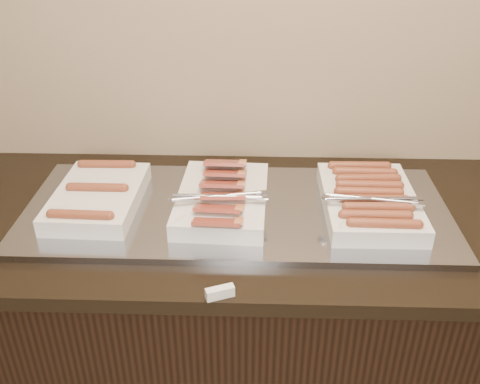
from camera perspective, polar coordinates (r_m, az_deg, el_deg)
name	(u,v)px	position (r m, az deg, el deg)	size (l,w,h in m)	color
counter	(232,328)	(1.81, -0.83, -14.31)	(2.06, 0.76, 0.90)	black
warming_tray	(237,210)	(1.53, -0.37, -1.94)	(1.20, 0.50, 0.02)	#90939D
dish_left	(98,197)	(1.57, -14.91, -0.48)	(0.24, 0.35, 0.07)	silver
dish_center	(222,198)	(1.50, -1.93, -0.64)	(0.27, 0.39, 0.09)	silver
dish_right	(369,200)	(1.53, 13.65, -0.84)	(0.27, 0.38, 0.08)	silver
label_holder	(220,292)	(1.24, -2.15, -10.66)	(0.07, 0.02, 0.03)	silver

